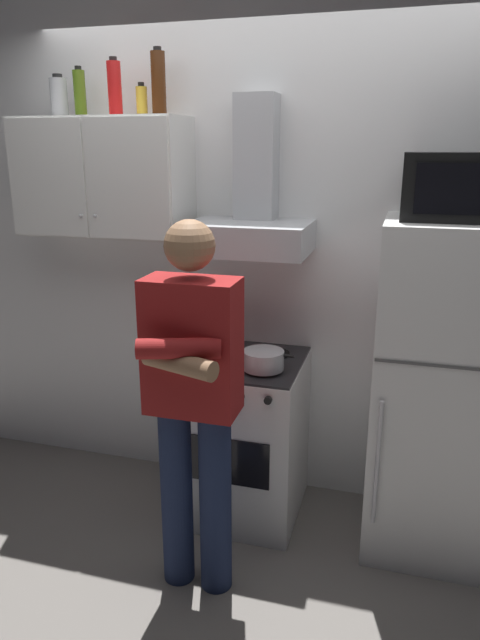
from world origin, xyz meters
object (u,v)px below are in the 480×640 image
at_px(microwave, 461,186).
at_px(bottle_olive_oil, 80,93).
at_px(stove_oven, 244,436).
at_px(range_hood, 251,211).
at_px(cooking_pot, 263,360).
at_px(person_standing, 193,400).
at_px(bottle_canister_steel, 59,97).
at_px(bottle_soda_red, 115,88).
at_px(upper_cabinet, 103,177).
at_px(bottle_rum_dark, 159,83).
at_px(bottle_spice_jar, 142,101).
at_px(refrigerator, 439,392).

height_order(microwave, bottle_olive_oil, bottle_olive_oil).
relative_size(stove_oven, range_hood, 1.17).
bearing_deg(cooking_pot, person_standing, -110.30).
relative_size(bottle_canister_steel, bottle_olive_oil, 0.86).
bearing_deg(bottle_soda_red, upper_cabinet, 175.70).
bearing_deg(range_hood, bottle_rum_dark, 176.38).
bearing_deg(bottle_canister_steel, stove_oven, -8.39).
xyz_separation_m(bottle_rum_dark, bottle_canister_steel, (-0.56, -0.00, -0.05)).
bearing_deg(bottle_olive_oil, bottle_soda_red, -10.84).
bearing_deg(bottle_spice_jar, bottle_rum_dark, 1.49).
xyz_separation_m(stove_oven, bottle_spice_jar, (-0.58, 0.15, 1.69)).
height_order(microwave, bottle_soda_red, bottle_soda_red).
relative_size(bottle_soda_red, bottle_olive_oil, 1.12).
bearing_deg(person_standing, bottle_rum_dark, 119.54).
relative_size(bottle_soda_red, bottle_canister_steel, 1.30).
xyz_separation_m(cooking_pot, bottle_rum_dark, (-0.61, 0.28, 1.28)).
xyz_separation_m(range_hood, bottle_spice_jar, (-0.58, 0.03, 0.52)).
bearing_deg(bottle_rum_dark, bottle_olive_oil, 179.61).
bearing_deg(bottle_soda_red, bottle_olive_oil, 169.16).
distance_m(bottle_rum_dark, bottle_spice_jar, 0.12).
relative_size(cooking_pot, bottle_olive_oil, 1.22).
bearing_deg(stove_oven, refrigerator, 0.04).
bearing_deg(stove_oven, bottle_canister_steel, 171.61).
height_order(upper_cabinet, bottle_olive_oil, bottle_olive_oil).
relative_size(stove_oven, bottle_spice_jar, 5.55).
relative_size(bottle_olive_oil, bottle_spice_jar, 1.55).
height_order(cooking_pot, bottle_rum_dark, bottle_rum_dark).
bearing_deg(bottle_soda_red, bottle_spice_jar, 16.35).
xyz_separation_m(microwave, bottle_canister_steel, (-1.99, 0.13, 0.41)).
distance_m(bottle_soda_red, bottle_spice_jar, 0.14).
height_order(upper_cabinet, bottle_soda_red, bottle_soda_red).
distance_m(bottle_rum_dark, bottle_olive_oil, 0.44).
bearing_deg(upper_cabinet, person_standing, -44.26).
relative_size(microwave, person_standing, 0.29).
height_order(microwave, person_standing, microwave).
bearing_deg(bottle_canister_steel, upper_cabinet, -6.67).
distance_m(cooking_pot, bottle_spice_jar, 1.42).
bearing_deg(bottle_olive_oil, microwave, -4.31).
distance_m(microwave, cooking_pot, 1.17).
bearing_deg(bottle_soda_red, stove_oven, -9.55).
bearing_deg(bottle_spice_jar, range_hood, -2.80).
relative_size(upper_cabinet, bottle_spice_jar, 5.71).
xyz_separation_m(range_hood, microwave, (0.95, -0.11, 0.14)).
bearing_deg(cooking_pot, refrigerator, 8.32).
bearing_deg(bottle_rum_dark, refrigerator, -6.23).
xyz_separation_m(refrigerator, bottle_olive_oil, (-1.87, 0.16, 1.37)).
bearing_deg(upper_cabinet, range_hood, 0.09).
distance_m(microwave, bottle_soda_red, 1.71).
relative_size(person_standing, bottle_olive_oil, 6.71).
xyz_separation_m(cooking_pot, bottle_olive_oil, (-1.05, 0.28, 1.25)).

